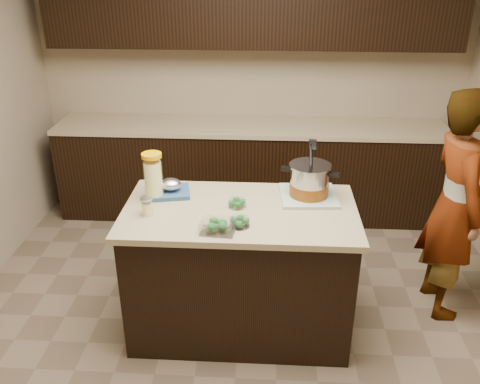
# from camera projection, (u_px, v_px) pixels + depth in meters

# --- Properties ---
(ground_plane) EXTENTS (4.00, 4.00, 0.00)m
(ground_plane) POSITION_uv_depth(u_px,v_px,m) (240.00, 324.00, 3.54)
(ground_plane) COLOR brown
(ground_plane) RESTS_ON ground
(room_shell) EXTENTS (4.04, 4.04, 2.72)m
(room_shell) POSITION_uv_depth(u_px,v_px,m) (240.00, 79.00, 2.80)
(room_shell) COLOR tan
(room_shell) RESTS_ON ground
(back_cabinets) EXTENTS (3.60, 0.63, 2.33)m
(back_cabinets) POSITION_uv_depth(u_px,v_px,m) (251.00, 119.00, 4.70)
(back_cabinets) COLOR black
(back_cabinets) RESTS_ON ground
(island) EXTENTS (1.46, 0.81, 0.90)m
(island) POSITION_uv_depth(u_px,v_px,m) (240.00, 269.00, 3.35)
(island) COLOR black
(island) RESTS_ON ground
(dish_towel) EXTENTS (0.38, 0.38, 0.02)m
(dish_towel) POSITION_uv_depth(u_px,v_px,m) (308.00, 196.00, 3.31)
(dish_towel) COLOR #598462
(dish_towel) RESTS_ON island
(stock_pot) EXTENTS (0.37, 0.33, 0.38)m
(stock_pot) POSITION_uv_depth(u_px,v_px,m) (309.00, 182.00, 3.26)
(stock_pot) COLOR #B7B7BC
(stock_pot) RESTS_ON dish_towel
(lemonade_pitcher) EXTENTS (0.14, 0.14, 0.31)m
(lemonade_pitcher) POSITION_uv_depth(u_px,v_px,m) (153.00, 178.00, 3.23)
(lemonade_pitcher) COLOR #FAF398
(lemonade_pitcher) RESTS_ON island
(mason_jar) EXTENTS (0.08, 0.08, 0.12)m
(mason_jar) POSITION_uv_depth(u_px,v_px,m) (147.00, 207.00, 3.07)
(mason_jar) COLOR #FAF398
(mason_jar) RESTS_ON island
(broccoli_tub_left) EXTENTS (0.12, 0.12, 0.05)m
(broccoli_tub_left) POSITION_uv_depth(u_px,v_px,m) (237.00, 203.00, 3.18)
(broccoli_tub_left) COLOR silver
(broccoli_tub_left) RESTS_ON island
(broccoli_tub_right) EXTENTS (0.15, 0.15, 0.05)m
(broccoli_tub_right) POSITION_uv_depth(u_px,v_px,m) (240.00, 222.00, 2.95)
(broccoli_tub_right) COLOR silver
(broccoli_tub_right) RESTS_ON island
(broccoli_tub_rect) EXTENTS (0.21, 0.16, 0.07)m
(broccoli_tub_rect) POSITION_uv_depth(u_px,v_px,m) (218.00, 227.00, 2.89)
(broccoli_tub_rect) COLOR silver
(broccoli_tub_rect) RESTS_ON island
(blue_tray) EXTENTS (0.31, 0.27, 0.10)m
(blue_tray) POSITION_uv_depth(u_px,v_px,m) (169.00, 189.00, 3.33)
(blue_tray) COLOR navy
(blue_tray) RESTS_ON island
(person) EXTENTS (0.43, 0.61, 1.61)m
(person) POSITION_uv_depth(u_px,v_px,m) (455.00, 206.00, 3.40)
(person) COLOR gray
(person) RESTS_ON ground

